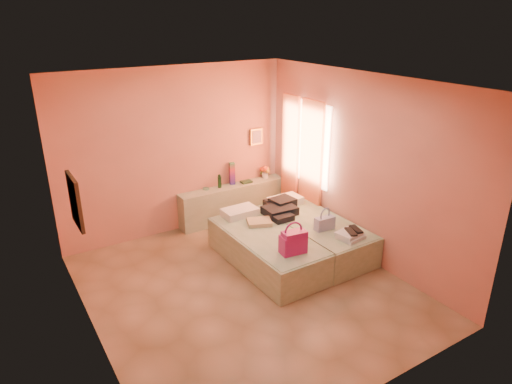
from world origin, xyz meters
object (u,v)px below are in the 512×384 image
bed_left (267,249)px  towel_stack (351,235)px  water_bottle (220,181)px  magenta_handbag (293,242)px  blue_handbag (325,223)px  flower_vase (265,171)px  bed_right (314,235)px  green_book (246,182)px  headboard_ledge (233,202)px

bed_left → towel_stack: (0.96, -0.75, 0.30)m
water_bottle → bed_left: bearing=-94.3°
magenta_handbag → towel_stack: bearing=0.8°
blue_handbag → flower_vase: bearing=84.9°
bed_right → green_book: size_ratio=10.13×
headboard_ledge → flower_vase: (0.72, 0.04, 0.46)m
green_book → blue_handbag: size_ratio=0.64×
green_book → flower_vase: size_ratio=0.72×
bed_left → headboard_ledge: bearing=76.8°
bed_right → flower_vase: (0.20, 1.74, 0.54)m
headboard_ledge → water_bottle: (-0.24, 0.04, 0.44)m
bed_right → towel_stack: bearing=-85.9°
towel_stack → magenta_handbag: bearing=173.8°
headboard_ledge → magenta_handbag: magenta_handbag is taller
bed_left → towel_stack: size_ratio=5.71×
towel_stack → green_book: bearing=97.0°
bed_left → towel_stack: bearing=-38.5°
headboard_ledge → towel_stack: bearing=-76.5°
water_bottle → green_book: water_bottle is taller
bed_left → magenta_handbag: magenta_handbag is taller
water_bottle → blue_handbag: 2.17m
flower_vase → magenta_handbag: (-1.10, -2.38, -0.12)m
towel_stack → bed_left: bearing=142.2°
magenta_handbag → flower_vase: bearing=72.3°
blue_handbag → bed_left: bearing=161.8°
headboard_ledge → green_book: size_ratio=10.39×
towel_stack → flower_vase: bearing=86.9°
magenta_handbag → bed_left: bearing=97.0°
water_bottle → magenta_handbag: (-0.13, -2.38, -0.10)m
green_book → blue_handbag: bearing=-84.1°
headboard_ledge → flower_vase: bearing=3.4°
green_book → blue_handbag: 2.03m
green_book → bed_right: bearing=-81.0°
magenta_handbag → towel_stack: magenta_handbag is taller
headboard_ledge → water_bottle: 0.51m
bed_left → towel_stack: 1.25m
green_book → towel_stack: bearing=-82.0°
bed_right → towel_stack: (0.06, -0.75, 0.30)m
bed_right → flower_vase: size_ratio=7.32×
bed_left → water_bottle: bearing=84.9°
bed_right → towel_stack: size_ratio=5.71×
green_book → blue_handbag: (0.17, -2.02, -0.07)m
bed_left → green_book: bearing=68.1°
green_book → flower_vase: flower_vase is taller
blue_handbag → bed_right: bearing=80.0°
blue_handbag → towel_stack: size_ratio=0.88×
flower_vase → towel_stack: 2.50m
bed_right → towel_stack: towel_stack is taller
green_book → bed_left: bearing=-110.1°
flower_vase → blue_handbag: 2.08m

